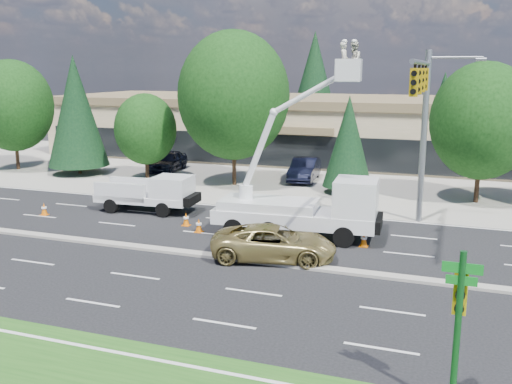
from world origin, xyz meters
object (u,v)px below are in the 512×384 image
at_px(signal_mast, 423,111).
at_px(utility_pickup, 151,197).
at_px(street_sign_pole, 459,313).
at_px(bucket_truck, 311,197).
at_px(minivan, 274,243).

bearing_deg(signal_mast, utility_pickup, -176.80).
height_order(street_sign_pole, utility_pickup, street_sign_pole).
bearing_deg(signal_mast, street_sign_pole, -82.73).
bearing_deg(street_sign_pole, bucket_truck, 118.13).
relative_size(street_sign_pole, minivan, 0.75).
relative_size(utility_pickup, minivan, 1.06).
bearing_deg(signal_mast, bucket_truck, -149.83).
relative_size(signal_mast, bucket_truck, 1.09).
xyz_separation_m(utility_pickup, minivan, (9.19, -5.63, -0.13)).
height_order(utility_pickup, bucket_truck, bucket_truck).
distance_m(street_sign_pole, minivan, 11.80).
bearing_deg(minivan, street_sign_pole, -151.98).
bearing_deg(bucket_truck, signal_mast, 26.12).
bearing_deg(minivan, signal_mast, -51.78).
distance_m(utility_pickup, bucket_truck, 10.11).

